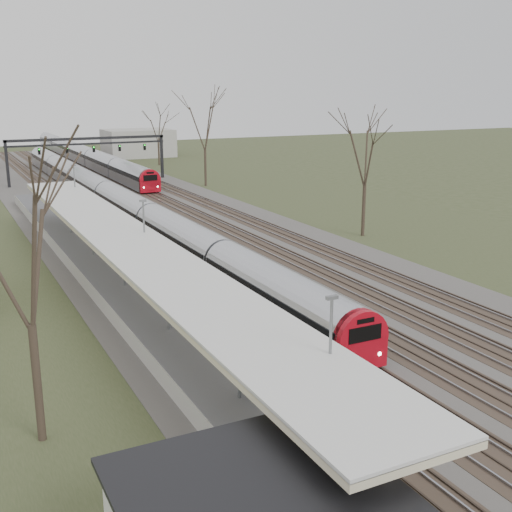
% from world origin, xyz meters
% --- Properties ---
extents(track_bed, '(24.00, 160.00, 0.22)m').
position_xyz_m(track_bed, '(0.26, 55.00, 0.06)').
color(track_bed, '#474442').
rests_on(track_bed, ground).
extents(platform, '(3.50, 69.00, 1.00)m').
position_xyz_m(platform, '(-9.05, 37.50, 0.50)').
color(platform, '#9E9B93').
rests_on(platform, ground).
extents(canopy, '(4.10, 50.00, 3.11)m').
position_xyz_m(canopy, '(-9.05, 32.99, 3.93)').
color(canopy, slate).
rests_on(canopy, platform).
extents(signal_gantry, '(21.00, 0.59, 6.08)m').
position_xyz_m(signal_gantry, '(0.29, 84.99, 4.91)').
color(signal_gantry, black).
rests_on(signal_gantry, ground).
extents(tree_west_near, '(5.00, 5.00, 10.30)m').
position_xyz_m(tree_west_near, '(-16.00, 20.00, 7.29)').
color(tree_west_near, '#2D231C').
rests_on(tree_west_near, ground).
extents(tree_east_far, '(5.00, 5.00, 10.30)m').
position_xyz_m(tree_east_far, '(14.00, 42.00, 7.29)').
color(tree_east_far, '#2D231C').
rests_on(tree_east_far, ground).
extents(train_near, '(2.62, 90.21, 3.05)m').
position_xyz_m(train_near, '(-2.50, 64.02, 1.48)').
color(train_near, '#ABAEB6').
rests_on(train_near, ground).
extents(train_far, '(2.62, 75.21, 3.05)m').
position_xyz_m(train_far, '(4.50, 108.90, 1.48)').
color(train_far, '#ABAEB6').
rests_on(train_far, ground).
extents(passenger, '(0.56, 0.77, 1.93)m').
position_xyz_m(passenger, '(-8.62, 17.49, 1.96)').
color(passenger, '#2C4157').
rests_on(passenger, platform).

